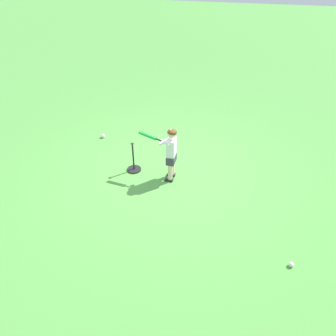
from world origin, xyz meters
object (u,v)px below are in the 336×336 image
at_px(batting_tee, 134,166).
at_px(play_ball_far_left, 291,265).
at_px(child_batter, 170,150).
at_px(play_ball_center_lawn, 103,136).

bearing_deg(batting_tee, play_ball_far_left, 148.08).
distance_m(child_batter, play_ball_far_left, 2.80).
distance_m(play_ball_center_lawn, play_ball_far_left, 4.92).
height_order(play_ball_center_lawn, batting_tee, batting_tee).
bearing_deg(play_ball_far_left, child_batter, -38.47).
relative_size(child_batter, batting_tee, 1.74).
relative_size(child_batter, play_ball_center_lawn, 11.32).
relative_size(play_ball_center_lawn, play_ball_far_left, 1.24).
bearing_deg(play_ball_center_lawn, batting_tee, 134.71).
bearing_deg(child_batter, batting_tee, -7.85).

